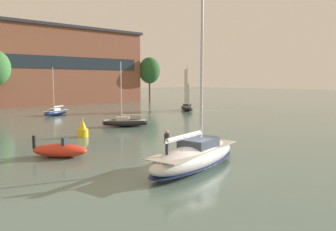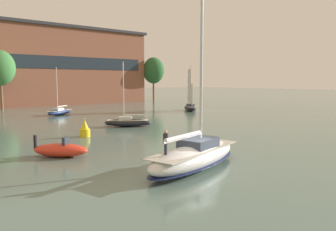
# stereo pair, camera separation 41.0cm
# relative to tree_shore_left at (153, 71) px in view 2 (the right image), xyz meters

# --- Properties ---
(ground_plane) EXTENTS (400.00, 400.00, 0.00)m
(ground_plane) POSITION_rel_tree_shore_left_xyz_m (-43.60, -62.20, -9.15)
(ground_plane) COLOR slate
(waterfront_building) EXTENTS (44.44, 15.41, 19.98)m
(waterfront_building) POSITION_rel_tree_shore_left_xyz_m (-24.77, 7.41, 0.88)
(waterfront_building) COLOR brown
(waterfront_building) RESTS_ON ground
(tree_shore_left) EXTENTS (6.35, 6.35, 13.07)m
(tree_shore_left) POSITION_rel_tree_shore_left_xyz_m (0.00, 0.00, 0.00)
(tree_shore_left) COLOR brown
(tree_shore_left) RESTS_ON ground
(tree_shore_right) EXTENTS (6.20, 6.20, 12.76)m
(tree_shore_right) POSITION_rel_tree_shore_left_xyz_m (-42.18, -0.90, -0.22)
(tree_shore_right) COLOR brown
(tree_shore_right) RESTS_ON ground
(sailboat_main) EXTENTS (10.72, 5.38, 14.19)m
(sailboat_main) POSITION_rel_tree_shore_left_xyz_m (-43.58, -62.19, -8.19)
(sailboat_main) COLOR silver
(sailboat_main) RESTS_ON ground
(sailboat_moored_near_marina) EXTENTS (5.16, 6.87, 9.44)m
(sailboat_moored_near_marina) POSITION_rel_tree_shore_left_xyz_m (-12.92, -29.51, -8.36)
(sailboat_moored_near_marina) COLOR #232328
(sailboat_moored_near_marina) RESTS_ON ground
(sailboat_moored_mid_channel) EXTENTS (6.23, 4.79, 8.61)m
(sailboat_moored_mid_channel) POSITION_rel_tree_shore_left_xyz_m (-37.13, -20.50, -8.56)
(sailboat_moored_mid_channel) COLOR navy
(sailboat_moored_mid_channel) RESTS_ON ground
(sailboat_moored_far_slip) EXTENTS (6.14, 5.31, 8.79)m
(sailboat_moored_far_slip) POSITION_rel_tree_shore_left_xyz_m (-35.67, -40.97, -8.55)
(sailboat_moored_far_slip) COLOR #232328
(sailboat_moored_far_slip) RESTS_ON ground
(motor_tender) EXTENTS (4.51, 4.57, 1.76)m
(motor_tender) POSITION_rel_tree_shore_left_xyz_m (-49.63, -52.49, -8.59)
(motor_tender) COLOR red
(motor_tender) RESTS_ON ground
(channel_buoy) EXTENTS (1.17, 1.17, 2.11)m
(channel_buoy) POSITION_rel_tree_shore_left_xyz_m (-43.79, -44.80, -8.31)
(channel_buoy) COLOR yellow
(channel_buoy) RESTS_ON ground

